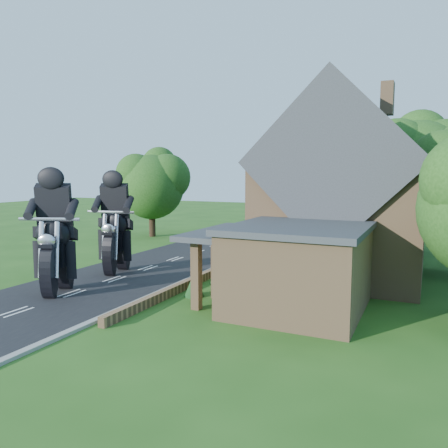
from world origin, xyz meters
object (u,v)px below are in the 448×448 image
at_px(house, 343,195).
at_px(motorcycle_follow, 116,258).
at_px(garden_wall, 229,265).
at_px(annex, 295,266).
at_px(motorcycle_lead, 57,275).

height_order(house, motorcycle_follow, house).
bearing_deg(garden_wall, house, 9.17).
height_order(annex, motorcycle_lead, annex).
bearing_deg(motorcycle_follow, house, -169.52).
bearing_deg(house, motorcycle_follow, -157.21).
distance_m(annex, motorcycle_follow, 10.94).
bearing_deg(motorcycle_follow, garden_wall, -156.12).
height_order(motorcycle_lead, motorcycle_follow, motorcycle_lead).
bearing_deg(annex, house, 84.76).
height_order(garden_wall, house, house).
bearing_deg(motorcycle_lead, annex, 172.54).
distance_m(garden_wall, motorcycle_lead, 9.64).
xyz_separation_m(garden_wall, house, (6.19, 1.00, 4.14)).
xyz_separation_m(garden_wall, motorcycle_lead, (-4.85, -8.30, 0.66)).
distance_m(motorcycle_lead, motorcycle_follow, 4.55).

